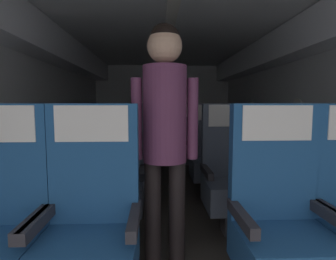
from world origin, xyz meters
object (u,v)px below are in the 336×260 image
Objects in this scene: seat_b_right_window at (232,178)px; flight_attendant at (165,124)px; seat_a_right_window at (281,225)px; seat_b_left_aisle at (115,179)px; seat_a_left_aisle at (90,229)px; seat_c_right_window at (211,157)px; seat_c_left_window at (86,158)px; seat_c_left_aisle at (126,158)px; seat_d_right_aisle at (230,145)px; seat_d_left_window at (102,146)px; seat_d_left_aisle at (134,146)px; seat_b_right_aisle at (286,177)px; seat_c_right_aisle at (250,156)px; seat_d_right_window at (199,145)px; seat_b_left_window at (58,180)px.

flight_attendant is (-0.62, -0.64, 0.54)m from seat_b_right_window.
seat_a_right_window is 1.43m from seat_b_left_aisle.
seat_c_right_window is (1.04, 1.93, 0.00)m from seat_a_left_aisle.
seat_c_left_window is 1.00× the size of seat_c_left_aisle.
seat_a_left_aisle is at bearing -118.18° from seat_d_right_aisle.
seat_c_left_aisle is 1.00× the size of seat_d_right_aisle.
seat_b_left_aisle is 1.00× the size of seat_d_left_window.
seat_d_left_aisle is (-1.04, 2.89, 0.00)m from seat_a_right_window.
seat_b_right_window is 0.97m from seat_c_right_window.
seat_c_right_aisle is at bearing 89.45° from seat_b_right_aisle.
seat_a_left_aisle is at bearing -80.15° from seat_d_left_window.
seat_b_right_aisle is 1.00× the size of seat_c_left_aisle.
seat_c_left_aisle and seat_c_right_window have the same top height.
seat_b_right_window and seat_d_right_aisle have the same top height.
seat_d_right_aisle is at bearing 24.94° from seat_c_left_window.
seat_d_left_aisle is (0.50, 0.96, 0.00)m from seat_c_left_window.
seat_b_right_window is at bearing -90.21° from seat_d_right_window.
seat_b_left_window and seat_b_right_aisle have the same top height.
seat_b_left_aisle is (-0.01, 0.97, 0.00)m from seat_a_left_aisle.
flight_attendant is at bearing -75.08° from seat_c_left_aisle.
seat_a_right_window is 1.93m from seat_c_right_window.
seat_b_left_window is 2.04m from seat_b_right_aisle.
seat_b_right_window is at bearing 0.09° from seat_b_left_window.
seat_a_right_window is 1.00× the size of seat_d_right_window.
seat_b_left_window is 2.48m from seat_d_right_window.
seat_c_left_window is at bearing 128.72° from seat_a_right_window.
seat_c_left_aisle is at bearing 118.72° from seat_a_right_window.
seat_a_right_window is 1.00× the size of seat_d_left_aisle.
seat_c_right_aisle is 1.00× the size of seat_c_right_window.
seat_c_right_window is 1.83m from seat_d_left_window.
seat_d_right_window is (1.04, 2.90, 0.00)m from seat_a_left_aisle.
seat_d_left_aisle is 1.04m from seat_d_right_window.
seat_b_left_window and seat_b_right_window have the same top height.
seat_b_left_window is 1.00× the size of seat_d_right_window.
seat_c_left_aisle is 1.74m from flight_attendant.
seat_a_right_window and seat_b_left_window have the same top height.
seat_c_right_aisle is at bearing 31.98° from seat_b_left_aisle.
seat_b_left_aisle and seat_d_left_aisle have the same top height.
seat_b_right_window is (-0.00, 0.96, 0.00)m from seat_a_right_window.
seat_c_left_window is (-1.54, 0.97, 0.00)m from seat_b_right_window.
seat_b_left_aisle is 1.00× the size of seat_c_right_window.
flight_attendant is at bearing -134.49° from seat_b_right_window.
seat_c_right_aisle is at bearing 1.13° from seat_c_right_window.
seat_b_left_aisle and seat_b_right_aisle have the same top height.
seat_b_left_aisle and seat_d_left_window have the same top height.
seat_d_left_window is 0.70× the size of flight_attendant.
seat_c_left_aisle is 1.00× the size of seat_d_left_window.
seat_c_right_aisle is 1.00× the size of seat_d_right_aisle.
seat_b_left_window is 0.97m from seat_c_left_window.
seat_d_left_aisle is at bearing 62.22° from seat_c_left_window.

